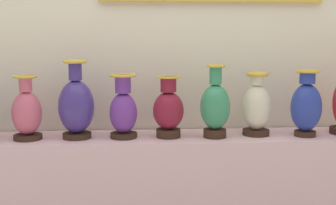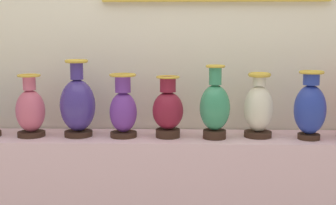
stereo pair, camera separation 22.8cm
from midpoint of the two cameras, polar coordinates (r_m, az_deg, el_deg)
back_wall at (r=2.50m, az=2.97°, el=10.11°), size 3.69×0.14×2.90m
vase_rose at (r=2.36m, az=-15.05°, el=-1.02°), size 0.15×0.15×0.33m
vase_indigo at (r=2.30m, az=-9.06°, el=-0.29°), size 0.19×0.19×0.41m
vase_violet at (r=2.27m, az=-3.07°, el=-0.93°), size 0.14×0.14×0.33m
vase_burgundy at (r=2.26m, az=2.84°, el=-1.02°), size 0.16×0.16×0.32m
vase_jade at (r=2.25m, az=9.07°, el=-0.66°), size 0.16×0.16×0.38m
vase_ivory at (r=2.33m, az=14.58°, el=-0.77°), size 0.15×0.15×0.34m
vase_cobalt at (r=2.36m, az=20.85°, el=-0.68°), size 0.16×0.16×0.35m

